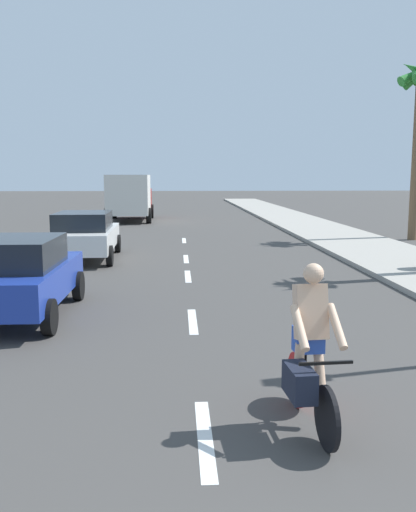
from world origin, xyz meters
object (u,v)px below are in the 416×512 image
at_px(cyclist, 308,355).
at_px(parked_car_blue, 21,275).
at_px(delivery_truck, 130,196).
at_px(parked_car_white, 84,234).

height_order(cyclist, parked_car_blue, cyclist).
xyz_separation_m(cyclist, parked_car_blue, (-4.46, 5.01, 0.01)).
bearing_deg(cyclist, parked_car_blue, -52.53).
xyz_separation_m(parked_car_blue, delivery_truck, (0.17, 22.86, 0.67)).
distance_m(parked_car_white, delivery_truck, 15.46).
bearing_deg(parked_car_white, parked_car_blue, -91.45).
bearing_deg(parked_car_white, cyclist, -71.75).
xyz_separation_m(parked_car_blue, parked_car_white, (-0.01, 7.41, 0.01)).
bearing_deg(delivery_truck, parked_car_white, -91.21).
height_order(parked_car_white, delivery_truck, delivery_truck).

